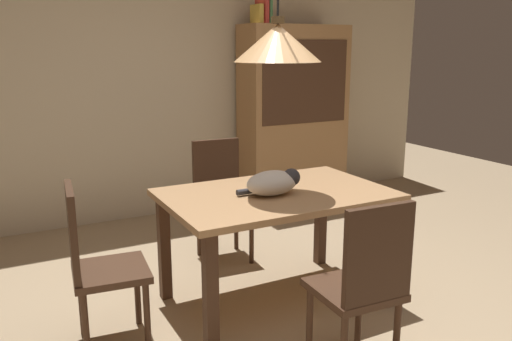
{
  "coord_description": "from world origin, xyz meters",
  "views": [
    {
      "loc": [
        -1.52,
        -2.3,
        1.64
      ],
      "look_at": [
        0.03,
        0.65,
        0.85
      ],
      "focal_mm": 36.78,
      "sensor_mm": 36.0,
      "label": 1
    }
  ],
  "objects_px": {
    "book_yellow_short": "(257,14)",
    "book_red_tall": "(262,9)",
    "pendant_lamp": "(278,42)",
    "hutch_bookcase": "(293,120)",
    "cat_sleeping": "(274,182)",
    "book_green_slim": "(266,10)",
    "chair_near_front": "(364,281)",
    "chair_left_side": "(95,260)",
    "chair_far_back": "(221,194)",
    "dining_table": "(276,207)"
  },
  "relations": [
    {
      "from": "cat_sleeping",
      "to": "book_green_slim",
      "type": "distance_m",
      "value": 2.45
    },
    {
      "from": "chair_near_front",
      "to": "chair_left_side",
      "type": "relative_size",
      "value": 1.0
    },
    {
      "from": "cat_sleeping",
      "to": "book_yellow_short",
      "type": "bearing_deg",
      "value": 64.96
    },
    {
      "from": "chair_far_back",
      "to": "book_red_tall",
      "type": "height_order",
      "value": "book_red_tall"
    },
    {
      "from": "chair_left_side",
      "to": "book_red_tall",
      "type": "height_order",
      "value": "book_red_tall"
    },
    {
      "from": "dining_table",
      "to": "book_yellow_short",
      "type": "bearing_deg",
      "value": 65.58
    },
    {
      "from": "book_yellow_short",
      "to": "chair_left_side",
      "type": "bearing_deg",
      "value": -136.67
    },
    {
      "from": "chair_near_front",
      "to": "pendant_lamp",
      "type": "height_order",
      "value": "pendant_lamp"
    },
    {
      "from": "cat_sleeping",
      "to": "pendant_lamp",
      "type": "relative_size",
      "value": 0.3
    },
    {
      "from": "dining_table",
      "to": "cat_sleeping",
      "type": "distance_m",
      "value": 0.19
    },
    {
      "from": "pendant_lamp",
      "to": "chair_far_back",
      "type": "bearing_deg",
      "value": 89.64
    },
    {
      "from": "chair_near_front",
      "to": "hutch_bookcase",
      "type": "xyz_separation_m",
      "value": [
        1.28,
        2.75,
        0.38
      ]
    },
    {
      "from": "chair_near_front",
      "to": "book_green_slim",
      "type": "height_order",
      "value": "book_green_slim"
    },
    {
      "from": "pendant_lamp",
      "to": "book_green_slim",
      "type": "height_order",
      "value": "pendant_lamp"
    },
    {
      "from": "pendant_lamp",
      "to": "hutch_bookcase",
      "type": "bearing_deg",
      "value": 55.68
    },
    {
      "from": "cat_sleeping",
      "to": "book_yellow_short",
      "type": "relative_size",
      "value": 1.96
    },
    {
      "from": "book_red_tall",
      "to": "chair_near_front",
      "type": "bearing_deg",
      "value": -108.32
    },
    {
      "from": "dining_table",
      "to": "book_green_slim",
      "type": "relative_size",
      "value": 5.38
    },
    {
      "from": "dining_table",
      "to": "cat_sleeping",
      "type": "bearing_deg",
      "value": -135.37
    },
    {
      "from": "book_yellow_short",
      "to": "book_green_slim",
      "type": "height_order",
      "value": "book_green_slim"
    },
    {
      "from": "chair_left_side",
      "to": "book_yellow_short",
      "type": "distance_m",
      "value": 3.07
    },
    {
      "from": "hutch_bookcase",
      "to": "book_red_tall",
      "type": "distance_m",
      "value": 1.16
    },
    {
      "from": "dining_table",
      "to": "cat_sleeping",
      "type": "relative_size",
      "value": 3.58
    },
    {
      "from": "chair_near_front",
      "to": "chair_far_back",
      "type": "distance_m",
      "value": 1.76
    },
    {
      "from": "pendant_lamp",
      "to": "book_red_tall",
      "type": "bearing_deg",
      "value": 64.16
    },
    {
      "from": "chair_far_back",
      "to": "book_green_slim",
      "type": "relative_size",
      "value": 3.58
    },
    {
      "from": "chair_near_front",
      "to": "chair_far_back",
      "type": "relative_size",
      "value": 1.0
    },
    {
      "from": "chair_far_back",
      "to": "book_red_tall",
      "type": "bearing_deg",
      "value": 47.84
    },
    {
      "from": "chair_near_front",
      "to": "chair_left_side",
      "type": "distance_m",
      "value": 1.43
    },
    {
      "from": "chair_left_side",
      "to": "pendant_lamp",
      "type": "bearing_deg",
      "value": -0.42
    },
    {
      "from": "chair_left_side",
      "to": "book_yellow_short",
      "type": "xyz_separation_m",
      "value": [
        1.98,
        1.87,
        1.43
      ]
    },
    {
      "from": "dining_table",
      "to": "chair_far_back",
      "type": "distance_m",
      "value": 0.89
    },
    {
      "from": "chair_left_side",
      "to": "hutch_bookcase",
      "type": "height_order",
      "value": "hutch_bookcase"
    },
    {
      "from": "chair_far_back",
      "to": "chair_left_side",
      "type": "distance_m",
      "value": 1.43
    },
    {
      "from": "book_yellow_short",
      "to": "book_red_tall",
      "type": "height_order",
      "value": "book_red_tall"
    },
    {
      "from": "book_red_tall",
      "to": "book_green_slim",
      "type": "relative_size",
      "value": 1.08
    },
    {
      "from": "dining_table",
      "to": "cat_sleeping",
      "type": "xyz_separation_m",
      "value": [
        -0.05,
        -0.05,
        0.18
      ]
    },
    {
      "from": "dining_table",
      "to": "book_red_tall",
      "type": "bearing_deg",
      "value": 64.16
    },
    {
      "from": "chair_left_side",
      "to": "book_red_tall",
      "type": "bearing_deg",
      "value": 42.51
    },
    {
      "from": "dining_table",
      "to": "pendant_lamp",
      "type": "xyz_separation_m",
      "value": [
        0.0,
        0.0,
        1.01
      ]
    },
    {
      "from": "chair_near_front",
      "to": "book_green_slim",
      "type": "xyz_separation_m",
      "value": [
        0.96,
        2.75,
        1.47
      ]
    },
    {
      "from": "chair_left_side",
      "to": "pendant_lamp",
      "type": "xyz_separation_m",
      "value": [
        1.13,
        -0.01,
        1.15
      ]
    },
    {
      "from": "dining_table",
      "to": "book_green_slim",
      "type": "xyz_separation_m",
      "value": [
        0.96,
        1.87,
        1.33
      ]
    },
    {
      "from": "pendant_lamp",
      "to": "book_green_slim",
      "type": "bearing_deg",
      "value": 62.96
    },
    {
      "from": "book_yellow_short",
      "to": "book_green_slim",
      "type": "relative_size",
      "value": 0.77
    },
    {
      "from": "pendant_lamp",
      "to": "book_yellow_short",
      "type": "bearing_deg",
      "value": 65.58
    },
    {
      "from": "book_red_tall",
      "to": "dining_table",
      "type": "bearing_deg",
      "value": -115.84
    },
    {
      "from": "chair_left_side",
      "to": "book_green_slim",
      "type": "distance_m",
      "value": 3.16
    },
    {
      "from": "pendant_lamp",
      "to": "book_red_tall",
      "type": "relative_size",
      "value": 4.64
    },
    {
      "from": "book_yellow_short",
      "to": "book_red_tall",
      "type": "relative_size",
      "value": 0.71
    }
  ]
}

